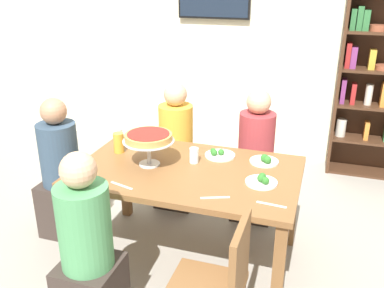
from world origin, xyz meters
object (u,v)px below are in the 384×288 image
object	(u,v)px
dining_table	(188,180)
cutlery_knife_far	(215,198)
salad_plate_near_diner	(219,154)
diner_head_west	(62,178)
salad_plate_far_diner	(265,160)
cutlery_fork_far	(68,178)
cutlery_fork_near	(271,205)
water_glass_clear_spare	(194,155)
diner_far_left	(176,154)
cutlery_knife_near	(122,186)
deep_dish_pizza_stand	(148,139)
diner_near_left	(88,258)
beer_glass_amber_tall	(119,143)
chair_near_right	(218,285)
diner_far_right	(255,165)
water_glass_clear_far	(118,135)
water_glass_clear_near	(153,140)
salad_plate_spare	(262,181)

from	to	relation	value
dining_table	cutlery_knife_far	bearing A→B (deg)	-49.16
salad_plate_near_diner	diner_head_west	bearing A→B (deg)	-168.05
salad_plate_far_diner	cutlery_fork_far	distance (m)	1.37
cutlery_fork_near	water_glass_clear_spare	bearing A→B (deg)	149.78
cutlery_fork_near	diner_head_west	bearing A→B (deg)	173.45
diner_far_left	cutlery_knife_near	distance (m)	1.15
deep_dish_pizza_stand	water_glass_clear_spare	world-z (taller)	deep_dish_pizza_stand
diner_far_left	salad_plate_far_diner	size ratio (longest dim) A/B	5.55
diner_near_left	beer_glass_amber_tall	bearing A→B (deg)	15.48
chair_near_right	cutlery_fork_far	bearing A→B (deg)	70.46
water_glass_clear_spare	cutlery_fork_far	size ratio (longest dim) A/B	0.61
salad_plate_far_diner	beer_glass_amber_tall	bearing A→B (deg)	-172.40
salad_plate_near_diner	cutlery_knife_near	size ratio (longest dim) A/B	1.25
diner_near_left	salad_plate_far_diner	xyz separation A→B (m)	(0.83, 1.07, 0.27)
diner_far_right	diner_far_left	bearing A→B (deg)	-89.73
water_glass_clear_spare	cutlery_knife_near	xyz separation A→B (m)	(-0.33, -0.49, -0.05)
cutlery_fork_near	cutlery_fork_far	xyz separation A→B (m)	(-1.34, -0.07, 0.00)
diner_far_right	salad_plate_near_diner	size ratio (longest dim) A/B	5.11
cutlery_knife_near	diner_head_west	bearing A→B (deg)	168.18
cutlery_fork_near	water_glass_clear_far	bearing A→B (deg)	159.27
salad_plate_near_diner	water_glass_clear_spare	distance (m)	0.22
diner_far_left	water_glass_clear_near	distance (m)	0.54
diner_far_left	cutlery_knife_near	xyz separation A→B (m)	(0.04, -1.12, 0.25)
water_glass_clear_spare	cutlery_fork_near	size ratio (longest dim) A/B	0.61
water_glass_clear_spare	diner_head_west	bearing A→B (deg)	-174.90
diner_head_west	salad_plate_spare	world-z (taller)	diner_head_west
cutlery_fork_near	diner_near_left	bearing A→B (deg)	-148.28
diner_far_left	salad_plate_near_diner	world-z (taller)	diner_far_left
diner_near_left	water_glass_clear_near	world-z (taller)	diner_near_left
diner_near_left	salad_plate_spare	distance (m)	1.17
chair_near_right	water_glass_clear_near	world-z (taller)	chair_near_right
water_glass_clear_far	cutlery_knife_near	world-z (taller)	water_glass_clear_far
salad_plate_near_diner	water_glass_clear_near	xyz separation A→B (m)	(-0.54, 0.03, 0.04)
diner_far_right	cutlery_knife_far	size ratio (longest dim) A/B	6.39
diner_far_left	water_glass_clear_far	distance (m)	0.63
diner_far_left	cutlery_fork_near	size ratio (longest dim) A/B	6.39
water_glass_clear_near	cutlery_knife_far	world-z (taller)	water_glass_clear_near
diner_far_right	salad_plate_spare	bearing A→B (deg)	12.27
dining_table	cutlery_knife_near	world-z (taller)	cutlery_knife_near
dining_table	salad_plate_near_diner	bearing A→B (deg)	61.78
cutlery_fork_far	diner_head_west	bearing A→B (deg)	146.41
diner_far_right	cutlery_fork_far	world-z (taller)	diner_far_right
salad_plate_far_diner	water_glass_clear_near	xyz separation A→B (m)	(-0.89, 0.04, 0.04)
diner_near_left	salad_plate_spare	size ratio (longest dim) A/B	5.48
salad_plate_near_diner	salad_plate_far_diner	size ratio (longest dim) A/B	1.09
water_glass_clear_near	water_glass_clear_far	world-z (taller)	water_glass_clear_near
diner_head_west	salad_plate_near_diner	bearing A→B (deg)	11.95
diner_near_left	salad_plate_far_diner	distance (m)	1.38
salad_plate_near_diner	cutlery_knife_far	size ratio (longest dim) A/B	1.25
diner_head_west	water_glass_clear_far	bearing A→B (deg)	38.38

